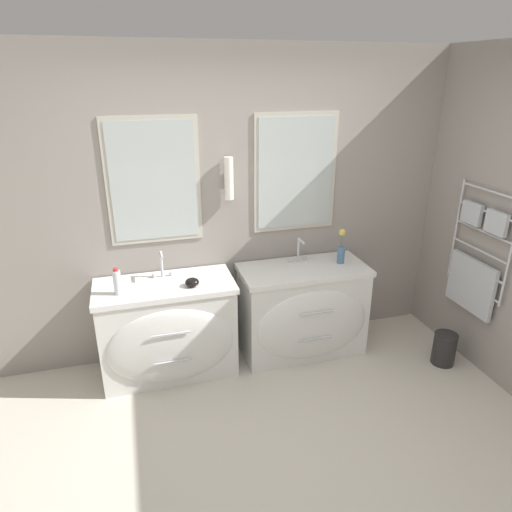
# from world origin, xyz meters

# --- Properties ---
(ground_plane) EXTENTS (16.00, 16.00, 0.00)m
(ground_plane) POSITION_xyz_m (0.00, 0.00, 0.00)
(ground_plane) COLOR beige
(wall_back) EXTENTS (5.46, 0.15, 2.60)m
(wall_back) POSITION_xyz_m (-0.00, 1.72, 1.31)
(wall_back) COLOR gray
(wall_back) RESTS_ON ground_plane
(wall_right) EXTENTS (0.13, 3.54, 2.60)m
(wall_right) POSITION_xyz_m (1.96, 0.76, 1.29)
(wall_right) COLOR gray
(wall_right) RESTS_ON ground_plane
(vanity_left) EXTENTS (1.10, 0.59, 0.81)m
(vanity_left) POSITION_xyz_m (-0.62, 1.38, 0.41)
(vanity_left) COLOR white
(vanity_left) RESTS_ON ground_plane
(vanity_right) EXTENTS (1.10, 0.59, 0.81)m
(vanity_right) POSITION_xyz_m (0.56, 1.38, 0.41)
(vanity_right) COLOR white
(vanity_right) RESTS_ON ground_plane
(faucet_left) EXTENTS (0.17, 0.14, 0.22)m
(faucet_left) POSITION_xyz_m (-0.62, 1.54, 0.92)
(faucet_left) COLOR silver
(faucet_left) RESTS_ON vanity_left
(faucet_right) EXTENTS (0.17, 0.14, 0.22)m
(faucet_right) POSITION_xyz_m (0.56, 1.54, 0.92)
(faucet_right) COLOR silver
(faucet_right) RESTS_ON vanity_right
(toiletry_bottle) EXTENTS (0.06, 0.06, 0.21)m
(toiletry_bottle) POSITION_xyz_m (-0.97, 1.33, 0.91)
(toiletry_bottle) COLOR silver
(toiletry_bottle) RESTS_ON vanity_left
(amenity_bowl) EXTENTS (0.11, 0.11, 0.07)m
(amenity_bowl) POSITION_xyz_m (-0.41, 1.31, 0.85)
(amenity_bowl) COLOR black
(amenity_bowl) RESTS_ON vanity_left
(flower_vase) EXTENTS (0.07, 0.07, 0.31)m
(flower_vase) POSITION_xyz_m (0.91, 1.42, 0.94)
(flower_vase) COLOR teal
(flower_vase) RESTS_ON vanity_right
(waste_bin) EXTENTS (0.20, 0.20, 0.29)m
(waste_bin) POSITION_xyz_m (1.68, 0.86, 0.15)
(waste_bin) COLOR #282626
(waste_bin) RESTS_ON ground_plane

